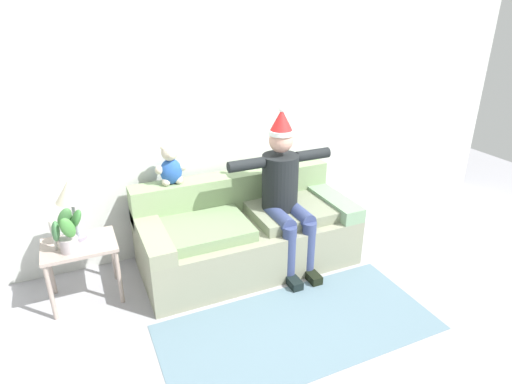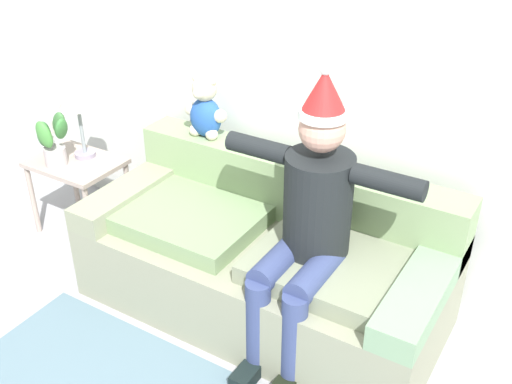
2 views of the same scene
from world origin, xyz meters
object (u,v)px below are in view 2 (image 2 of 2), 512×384
Objects in this scene: teddy_bear at (205,110)px; table_lamp at (77,98)px; couch at (267,257)px; candle_tall at (51,133)px; potted_plant at (53,139)px; person_seated at (309,219)px; side_table at (77,172)px.

teddy_bear reaches higher than table_lamp.
couch is 1.60m from table_lamp.
couch is at bearing 0.07° from candle_tall.
table_lamp is (-1.47, 0.11, 0.62)m from couch.
couch is 1.59m from potted_plant.
person_seated is 4.14× the size of potted_plant.
side_table is 2.27× the size of candle_tall.
person_seated is at bearing -8.46° from table_lamp.
person_seated is 2.89× the size of table_lamp.
side_table is at bearing 6.96° from candle_tall.
person_seated reaches higher than candle_tall.
teddy_bear is at bearing 21.81° from potted_plant.
teddy_bear is 1.11m from candle_tall.
teddy_bear is at bearing 12.62° from table_lamp.
potted_plant is (-0.06, -0.09, 0.26)m from side_table.
couch is 0.58m from person_seated.
potted_plant reaches higher than candle_tall.
table_lamp is at bearing 175.92° from couch.
table_lamp is at bearing -167.38° from teddy_bear.
teddy_bear is 1.03× the size of potted_plant.
candle_tall reaches higher than side_table.
candle_tall is at bearing 144.53° from potted_plant.
table_lamp is (-0.86, -0.19, -0.04)m from teddy_bear.
table_lamp is at bearing 69.13° from potted_plant.
candle_tall is (-0.17, -0.11, -0.25)m from table_lamp.
side_table is 0.50m from table_lamp.
side_table is at bearing 56.46° from potted_plant.
potted_plant is at bearing -123.54° from side_table.
teddy_bear is 1.48× the size of candle_tall.
couch is 3.80× the size of table_lamp.
teddy_bear is 1.04m from potted_plant.
side_table is 1.11× the size of table_lamp.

